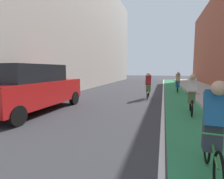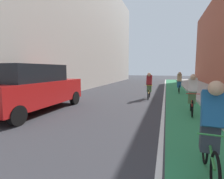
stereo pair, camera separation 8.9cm
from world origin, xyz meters
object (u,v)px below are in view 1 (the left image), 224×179
(parked_suv_red, at_px, (33,88))
(cyclist_far, at_px, (178,82))
(cyclist_trailing, at_px, (148,85))
(cyclist_lead, at_px, (214,130))
(cyclist_mid, at_px, (192,93))

(parked_suv_red, xyz_separation_m, cyclist_far, (6.28, 8.26, -0.18))
(cyclist_far, bearing_deg, parked_suv_red, -127.24)
(cyclist_trailing, bearing_deg, parked_suv_red, -132.33)
(cyclist_trailing, height_order, cyclist_far, same)
(cyclist_trailing, bearing_deg, cyclist_far, 61.00)
(cyclist_lead, xyz_separation_m, cyclist_far, (0.26, 11.22, 0.03))
(parked_suv_red, bearing_deg, cyclist_lead, -26.19)
(parked_suv_red, distance_m, cyclist_trailing, 6.46)
(cyclist_trailing, relative_size, cyclist_far, 1.00)
(parked_suv_red, bearing_deg, cyclist_trailing, 47.67)
(cyclist_lead, relative_size, cyclist_far, 1.04)
(parked_suv_red, distance_m, cyclist_lead, 6.72)
(parked_suv_red, bearing_deg, cyclist_mid, 13.66)
(parked_suv_red, xyz_separation_m, cyclist_trailing, (4.35, 4.77, -0.21))
(cyclist_mid, bearing_deg, cyclist_lead, -93.87)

